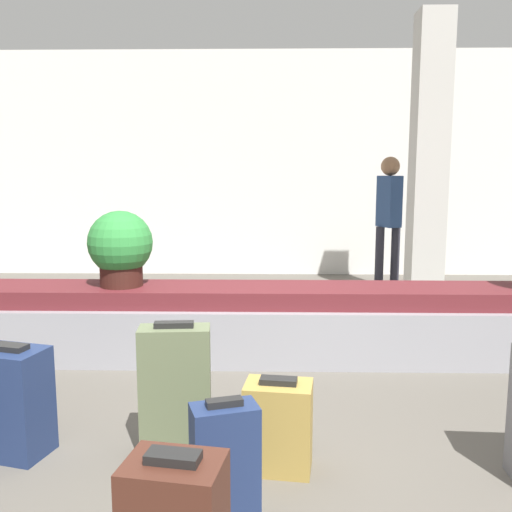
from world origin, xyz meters
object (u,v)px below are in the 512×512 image
at_px(suitcase_0, 225,467).
at_px(traveler_0, 389,211).
at_px(suitcase_6, 12,402).
at_px(pillar, 429,163).
at_px(suitcase_3, 278,426).
at_px(potted_plant_0, 120,247).
at_px(suitcase_1, 175,391).

height_order(suitcase_0, traveler_0, traveler_0).
height_order(suitcase_6, traveler_0, traveler_0).
relative_size(pillar, suitcase_0, 5.48).
relative_size(suitcase_3, potted_plant_0, 0.80).
relative_size(pillar, suitcase_1, 4.33).
bearing_deg(potted_plant_0, suitcase_6, -96.13).
xyz_separation_m(pillar, traveler_0, (-0.23, 0.89, -0.59)).
height_order(suitcase_3, potted_plant_0, potted_plant_0).
bearing_deg(pillar, suitcase_0, -115.27).
bearing_deg(pillar, traveler_0, 104.34).
bearing_deg(suitcase_3, traveler_0, 79.40).
bearing_deg(suitcase_3, suitcase_6, -177.56).
relative_size(suitcase_6, potted_plant_0, 1.00).
height_order(potted_plant_0, traveler_0, traveler_0).
xyz_separation_m(suitcase_1, suitcase_6, (-0.88, -0.02, -0.06)).
relative_size(potted_plant_0, traveler_0, 0.36).
bearing_deg(suitcase_6, suitcase_0, -12.77).
bearing_deg(suitcase_3, pillar, 72.29).
distance_m(pillar, suitcase_3, 4.21).
relative_size(pillar, suitcase_6, 5.18).
relative_size(suitcase_0, suitcase_3, 1.19).
height_order(pillar, potted_plant_0, pillar).
bearing_deg(potted_plant_0, suitcase_1, -66.79).
bearing_deg(suitcase_6, potted_plant_0, 98.63).
relative_size(suitcase_0, potted_plant_0, 0.95).
height_order(suitcase_6, potted_plant_0, potted_plant_0).
relative_size(suitcase_1, potted_plant_0, 1.20).
distance_m(pillar, suitcase_1, 4.30).
xyz_separation_m(suitcase_6, traveler_0, (2.90, 4.36, 0.72)).
height_order(pillar, suitcase_1, pillar).
bearing_deg(suitcase_0, potted_plant_0, 96.45).
relative_size(suitcase_0, suitcase_6, 0.95).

